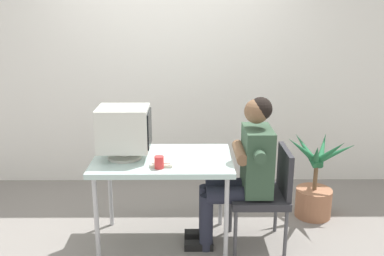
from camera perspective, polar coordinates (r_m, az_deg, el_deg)
ground_plane at (r=3.81m, az=-3.69°, el=-14.80°), size 12.00×12.00×0.00m
wall_back at (r=4.69m, az=0.66°, el=10.51°), size 8.00×0.10×3.00m
desk at (r=3.50m, az=-3.89°, el=-4.87°), size 1.12×0.71×0.76m
crt_monitor at (r=3.44m, az=-9.01°, el=-0.19°), size 0.41×0.33×0.42m
keyboard at (r=3.48m, az=-3.91°, el=-3.72°), size 0.17×0.47×0.03m
office_chair at (r=3.60m, az=9.80°, el=-8.19°), size 0.46×0.46×0.84m
person_seated at (r=3.50m, az=6.92°, el=-5.22°), size 0.70×0.59×1.27m
potted_plant at (r=4.24m, az=16.04°, el=-7.38°), size 0.67×0.63×0.85m
desk_mug at (r=3.25m, az=-4.38°, el=-4.54°), size 0.07×0.08×0.09m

